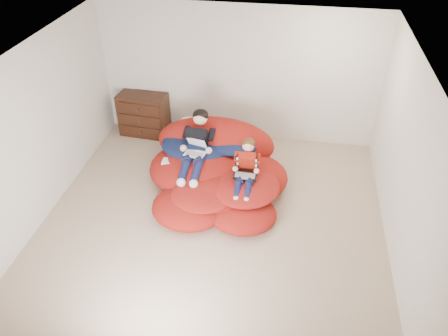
% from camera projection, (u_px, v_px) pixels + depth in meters
% --- Properties ---
extents(room_shell, '(5.10, 5.10, 2.77)m').
position_uv_depth(room_shell, '(213.00, 210.00, 6.39)').
color(room_shell, tan).
rests_on(room_shell, ground).
extents(dresser, '(0.94, 0.55, 0.82)m').
position_uv_depth(dresser, '(144.00, 115.00, 8.33)').
color(dresser, '#331A0E').
rests_on(dresser, ground).
extents(beanbag_pile, '(2.31, 2.40, 0.92)m').
position_uv_depth(beanbag_pile, '(215.00, 169.00, 7.12)').
color(beanbag_pile, '#A61912').
rests_on(beanbag_pile, ground).
extents(cream_pillow, '(0.44, 0.28, 0.28)m').
position_uv_depth(cream_pillow, '(190.00, 125.00, 7.60)').
color(cream_pillow, silver).
rests_on(cream_pillow, beanbag_pile).
extents(older_boy, '(0.37, 1.23, 0.77)m').
position_uv_depth(older_boy, '(197.00, 142.00, 6.99)').
color(older_boy, black).
rests_on(older_boy, beanbag_pile).
extents(younger_boy, '(0.28, 0.90, 0.65)m').
position_uv_depth(younger_boy, '(246.00, 166.00, 6.62)').
color(younger_boy, '#A31E0E').
rests_on(younger_boy, beanbag_pile).
extents(laptop_white, '(0.36, 0.39, 0.21)m').
position_uv_depth(laptop_white, '(196.00, 149.00, 6.96)').
color(laptop_white, white).
rests_on(laptop_white, older_boy).
extents(laptop_black, '(0.36, 0.35, 0.25)m').
position_uv_depth(laptop_black, '(246.00, 169.00, 6.63)').
color(laptop_black, black).
rests_on(laptop_black, younger_boy).
extents(power_adapter, '(0.17, 0.17, 0.06)m').
position_uv_depth(power_adapter, '(168.00, 162.00, 7.03)').
color(power_adapter, white).
rests_on(power_adapter, beanbag_pile).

